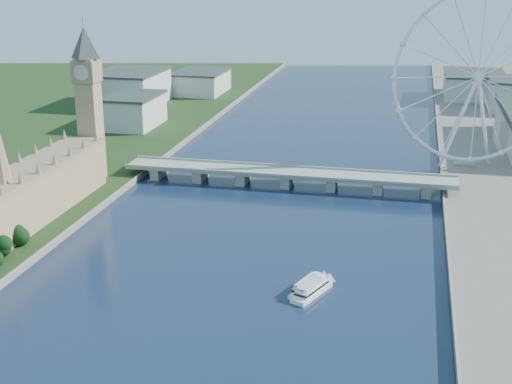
% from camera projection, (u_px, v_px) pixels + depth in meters
% --- Properties ---
extents(parliament_range, '(24.00, 200.00, 70.00)m').
position_uv_depth(parliament_range, '(5.00, 209.00, 374.55)').
color(parliament_range, tan).
rests_on(parliament_range, ground).
extents(big_ben, '(20.02, 20.02, 110.00)m').
position_uv_depth(big_ben, '(88.00, 84.00, 459.58)').
color(big_ben, tan).
rests_on(big_ben, ground).
extents(westminster_bridge, '(220.00, 22.00, 9.50)m').
position_uv_depth(westminster_bridge, '(287.00, 176.00, 472.33)').
color(westminster_bridge, gray).
rests_on(westminster_bridge, ground).
extents(london_eye, '(113.60, 39.12, 124.30)m').
position_uv_depth(london_eye, '(478.00, 77.00, 479.52)').
color(london_eye, silver).
rests_on(london_eye, ground).
extents(city_skyline, '(505.00, 280.00, 32.00)m').
position_uv_depth(city_skyline, '(373.00, 93.00, 702.06)').
color(city_skyline, beige).
rests_on(city_skyline, ground).
extents(tour_boat_near, '(16.40, 28.67, 6.16)m').
position_uv_depth(tour_boat_near, '(308.00, 291.00, 324.12)').
color(tour_boat_near, beige).
rests_on(tour_boat_near, ground).
extents(tour_boat_far, '(17.88, 29.78, 6.43)m').
position_uv_depth(tour_boat_far, '(312.00, 294.00, 320.84)').
color(tour_boat_far, white).
rests_on(tour_boat_far, ground).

